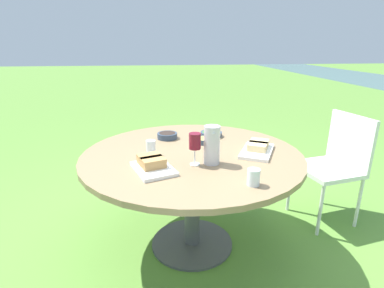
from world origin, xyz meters
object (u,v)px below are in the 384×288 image
(dining_table, at_px, (192,166))
(wine_glass, at_px, (195,142))
(chair_near_right, at_px, (336,160))
(water_pitcher, at_px, (212,145))

(dining_table, relative_size, wine_glass, 7.44)
(dining_table, xyz_separation_m, wine_glass, (0.21, -0.01, 0.24))
(dining_table, bearing_deg, chair_near_right, 100.73)
(chair_near_right, distance_m, wine_glass, 1.34)
(chair_near_right, bearing_deg, wine_glass, -69.98)
(water_pitcher, bearing_deg, dining_table, -155.51)
(dining_table, xyz_separation_m, chair_near_right, (-0.23, 1.21, -0.10))
(chair_near_right, distance_m, water_pitcher, 1.24)
(dining_table, relative_size, water_pitcher, 6.22)
(dining_table, xyz_separation_m, water_pitcher, (0.21, 0.09, 0.22))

